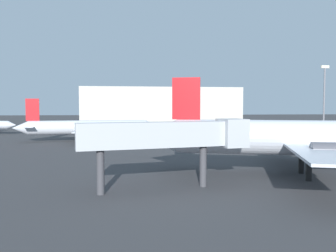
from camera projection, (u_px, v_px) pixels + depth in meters
airplane_at_gate at (318, 138)px, 37.80m from camera, size 40.06×30.06×11.32m
airplane_distant at (88, 127)px, 77.35m from camera, size 32.83×20.09×9.60m
jet_bridge at (174, 136)px, 32.51m from camera, size 16.62×5.06×6.66m
light_mast_right at (324, 95)px, 98.80m from camera, size 2.40×0.50×19.68m
terminal_building at (161, 106)px, 144.75m from camera, size 65.07×21.09×15.60m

